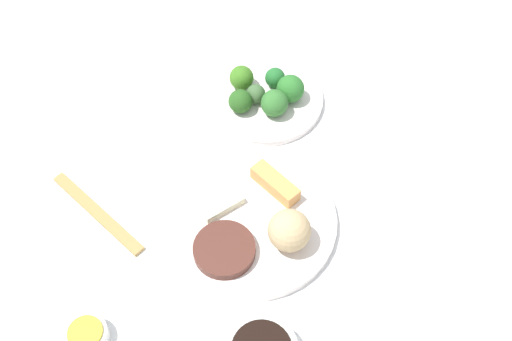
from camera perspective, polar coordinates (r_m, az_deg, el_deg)
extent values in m
cube|color=white|center=(1.02, -0.16, -5.59)|extent=(2.20, 2.20, 0.02)
cylinder|color=white|center=(1.01, -0.52, -4.95)|extent=(0.29, 0.29, 0.02)
sphere|color=tan|center=(0.95, 3.24, -5.81)|extent=(0.07, 0.07, 0.07)
cube|color=#D7934C|center=(1.02, 1.86, -1.29)|extent=(0.09, 0.03, 0.03)
cube|color=beige|center=(1.02, -4.03, -2.44)|extent=(0.09, 0.09, 0.02)
cylinder|color=#4E271F|center=(0.96, -3.08, -7.64)|extent=(0.10, 0.10, 0.02)
cylinder|color=white|center=(1.18, 0.84, 6.93)|extent=(0.23, 0.23, 0.01)
sphere|color=#21652A|center=(1.18, 1.85, 8.95)|extent=(0.04, 0.04, 0.04)
sphere|color=#3C5F35|center=(1.15, -0.02, 7.41)|extent=(0.04, 0.04, 0.04)
sphere|color=#326E2E|center=(1.13, 1.79, 6.53)|extent=(0.05, 0.05, 0.05)
sphere|color=#3B731F|center=(1.17, -1.41, 8.96)|extent=(0.05, 0.05, 0.05)
sphere|color=#2B6E29|center=(1.15, 3.34, 7.90)|extent=(0.05, 0.05, 0.05)
sphere|color=#27571D|center=(1.13, -1.52, 6.71)|extent=(0.05, 0.05, 0.05)
cylinder|color=white|center=(0.95, -16.00, -15.11)|extent=(0.06, 0.06, 0.03)
cylinder|color=yellow|center=(0.94, -16.21, -14.78)|extent=(0.05, 0.05, 0.00)
cube|color=#AA8447|center=(1.06, -15.09, -3.96)|extent=(0.23, 0.03, 0.01)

